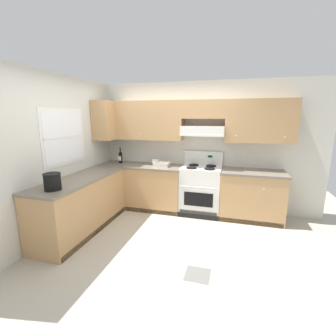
{
  "coord_description": "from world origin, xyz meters",
  "views": [
    {
      "loc": [
        1.14,
        -3.18,
        1.88
      ],
      "look_at": [
        0.04,
        0.7,
        1.0
      ],
      "focal_mm": 25.33,
      "sensor_mm": 36.0,
      "label": 1
    }
  ],
  "objects_px": {
    "wine_bottle": "(120,157)",
    "stove": "(201,190)",
    "bowl": "(162,165)",
    "paper_towel_roll": "(156,162)",
    "bucket": "(52,181)"
  },
  "relations": [
    {
      "from": "wine_bottle",
      "to": "stove",
      "type": "bearing_deg",
      "value": -1.84
    },
    {
      "from": "bowl",
      "to": "paper_towel_roll",
      "type": "distance_m",
      "value": 0.24
    },
    {
      "from": "bucket",
      "to": "paper_towel_roll",
      "type": "height_order",
      "value": "bucket"
    },
    {
      "from": "paper_towel_roll",
      "to": "wine_bottle",
      "type": "bearing_deg",
      "value": -176.63
    },
    {
      "from": "bowl",
      "to": "paper_towel_roll",
      "type": "bearing_deg",
      "value": 136.79
    },
    {
      "from": "stove",
      "to": "paper_towel_roll",
      "type": "relative_size",
      "value": 8.36
    },
    {
      "from": "stove",
      "to": "paper_towel_roll",
      "type": "bearing_deg",
      "value": 173.91
    },
    {
      "from": "stove",
      "to": "bucket",
      "type": "xyz_separation_m",
      "value": [
        -1.74,
        -1.91,
        0.55
      ]
    },
    {
      "from": "stove",
      "to": "bucket",
      "type": "distance_m",
      "value": 2.64
    },
    {
      "from": "stove",
      "to": "wine_bottle",
      "type": "xyz_separation_m",
      "value": [
        -1.73,
        0.06,
        0.57
      ]
    },
    {
      "from": "stove",
      "to": "wine_bottle",
      "type": "distance_m",
      "value": 1.82
    },
    {
      "from": "wine_bottle",
      "to": "paper_towel_roll",
      "type": "bearing_deg",
      "value": 3.37
    },
    {
      "from": "wine_bottle",
      "to": "bucket",
      "type": "xyz_separation_m",
      "value": [
        -0.01,
        -1.97,
        -0.01
      ]
    },
    {
      "from": "bucket",
      "to": "paper_towel_roll",
      "type": "bearing_deg",
      "value": 68.58
    },
    {
      "from": "stove",
      "to": "bowl",
      "type": "bearing_deg",
      "value": -175.65
    }
  ]
}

